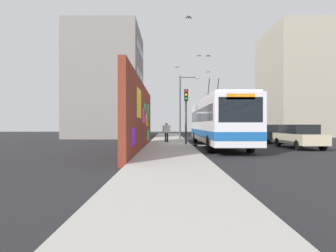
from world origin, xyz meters
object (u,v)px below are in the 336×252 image
Objects in this scene: parked_car_black at (266,133)px; traffic_light at (186,107)px; street_lamp at (182,102)px; city_bus at (217,121)px; parked_car_white at (245,131)px; parked_car_champagne at (298,136)px; parked_car_silver at (233,130)px; pedestrian_midblock at (167,131)px.

parked_car_black is 1.16× the size of traffic_light.
parked_car_black is 8.53m from street_lamp.
parked_car_white is at bearing -25.16° from city_bus.
traffic_light is at bearing 75.85° from parked_car_champagne.
parked_car_white is 1.18× the size of traffic_light.
traffic_light is 0.63× the size of street_lamp.
city_bus is 12.27m from parked_car_white.
parked_car_champagne and parked_car_white have the same top height.
parked_car_silver is at bearing -0.00° from parked_car_champagne.
parked_car_white is at bearing -47.38° from pedestrian_midblock.
pedestrian_midblock is at bearing 132.62° from parked_car_white.
traffic_light is (-10.40, 7.35, 2.04)m from parked_car_white.
parked_car_champagne is 5.87m from parked_car_black.
pedestrian_midblock reaches higher than parked_car_silver.
parked_car_white is (6.38, -0.00, 0.00)m from parked_car_black.
parked_car_silver is at bearing -32.41° from pedestrian_midblock.
parked_car_black is (5.87, -0.00, 0.00)m from parked_car_champagne.
city_bus is 2.61× the size of parked_car_silver.
city_bus reaches higher than parked_car_black.
parked_car_white is at bearing -35.25° from traffic_light.
pedestrian_midblock is at bearing 147.59° from parked_car_silver.
parked_car_champagne is at bearing 180.00° from parked_car_black.
parked_car_black is at bearing 180.00° from parked_car_white.
street_lamp is at bearing 64.56° from parked_car_black.
traffic_light is at bearing 144.75° from parked_car_white.
parked_car_black is at bearing 180.00° from parked_car_silver.
parked_car_white is at bearing -0.00° from parked_car_champagne.
pedestrian_midblock is at bearing 162.93° from street_lamp.
parked_car_champagne is 7.85m from traffic_light.
parked_car_silver is (12.14, -0.00, 0.00)m from parked_car_black.
traffic_light is (1.85, 7.35, 2.04)m from parked_car_champagne.
parked_car_black is 2.97× the size of pedestrian_midblock.
pedestrian_midblock is at bearing 31.98° from traffic_light.
pedestrian_midblock is at bearing 101.00° from parked_car_black.
parked_car_silver is 11.70m from street_lamp.
traffic_light reaches higher than pedestrian_midblock.
parked_car_black and parked_car_white have the same top height.
parked_car_white is 12.90m from traffic_light.
street_lamp is (5.14, -1.58, 2.77)m from pedestrian_midblock.
city_bus reaches higher than pedestrian_midblock.
city_bus is 2.78× the size of parked_car_champagne.
parked_car_black is at bearing -47.96° from city_bus.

